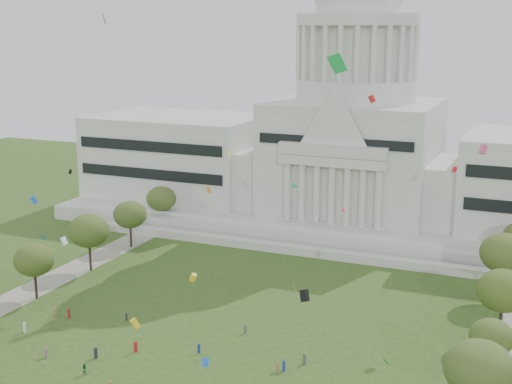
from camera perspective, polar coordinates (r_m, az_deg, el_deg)
capitol at (r=197.52m, az=7.81°, el=3.72°), size 160.00×64.50×91.30m
path_left at (r=153.80m, az=-19.20°, el=-8.30°), size 8.00×160.00×0.04m
row_tree_r_2 at (r=102.59m, az=17.43°, el=-13.37°), size 9.55×9.55×13.58m
row_tree_l_3 at (r=151.34m, az=-17.34°, el=-5.22°), size 8.12×8.12×11.55m
row_tree_r_3 at (r=119.11m, az=18.33°, el=-10.97°), size 7.01×7.01×9.98m
row_tree_l_4 at (r=164.78m, az=-13.24°, el=-3.03°), size 9.29×9.29×13.21m
row_tree_r_4 at (r=132.71m, az=19.15°, el=-7.47°), size 9.19×9.19×13.06m
row_tree_l_5 at (r=180.34m, az=-10.06°, el=-1.79°), size 8.33×8.33×11.85m
row_tree_r_5 at (r=151.66m, az=19.26°, el=-4.64°), size 9.82×9.82×13.96m
row_tree_l_6 at (r=196.12m, az=-7.59°, el=-0.53°), size 8.19×8.19×11.64m
person_8 at (r=120.46m, az=-13.56°, el=-13.59°), size 0.95×0.61×1.90m
distant_crowd at (r=122.34m, az=-11.77°, el=-13.09°), size 59.22×40.68×1.94m
kite_swarm at (r=99.45m, az=-5.84°, el=-3.67°), size 95.06×105.71×56.14m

